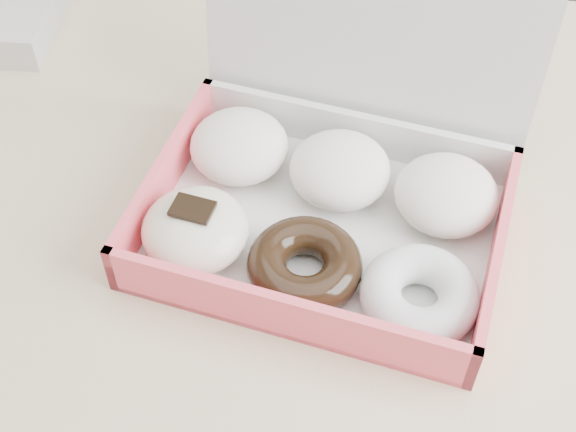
# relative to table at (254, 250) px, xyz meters

# --- Properties ---
(table) EXTENTS (1.20, 0.80, 0.75)m
(table) POSITION_rel_table_xyz_m (0.00, 0.00, 0.00)
(table) COLOR tan
(table) RESTS_ON ground
(donut_box) EXTENTS (0.38, 0.34, 0.25)m
(donut_box) POSITION_rel_table_xyz_m (0.08, -0.01, 0.12)
(donut_box) COLOR silver
(donut_box) RESTS_ON table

